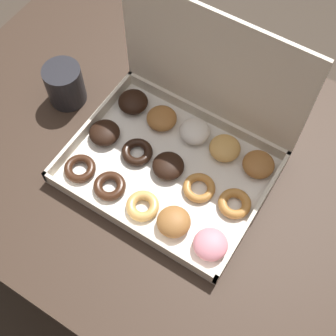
{
  "coord_description": "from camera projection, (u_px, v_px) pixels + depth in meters",
  "views": [
    {
      "loc": [
        0.31,
        -0.42,
        1.61
      ],
      "look_at": [
        0.05,
        -0.03,
        0.75
      ],
      "focal_mm": 50.0,
      "sensor_mm": 36.0,
      "label": 1
    }
  ],
  "objects": [
    {
      "name": "donut_box",
      "position": [
        180.0,
        144.0,
        0.96
      ],
      "size": [
        0.41,
        0.32,
        0.31
      ],
      "color": "silver",
      "rests_on": "dining_table"
    },
    {
      "name": "coffee_mug",
      "position": [
        65.0,
        84.0,
        1.04
      ],
      "size": [
        0.08,
        0.08,
        0.1
      ],
      "color": "#232328",
      "rests_on": "dining_table"
    },
    {
      "name": "ground_plane",
      "position": [
        159.0,
        257.0,
        1.66
      ],
      "size": [
        8.0,
        8.0,
        0.0
      ],
      "primitive_type": "plane",
      "color": "#42382D"
    },
    {
      "name": "dining_table",
      "position": [
        154.0,
        175.0,
        1.11
      ],
      "size": [
        1.06,
        0.78,
        0.74
      ],
      "color": "#38281E",
      "rests_on": "ground_plane"
    }
  ]
}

